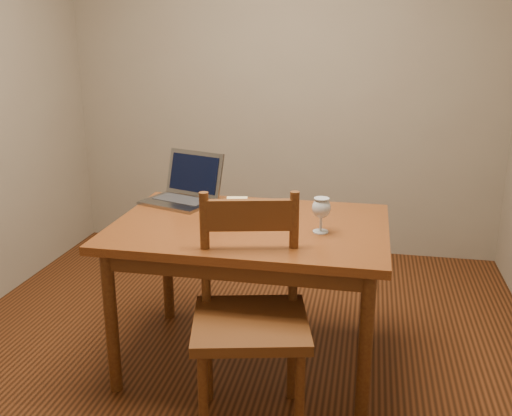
% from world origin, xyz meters
% --- Properties ---
extents(floor, '(3.20, 3.20, 0.02)m').
position_xyz_m(floor, '(0.00, 0.00, -0.01)').
color(floor, black).
rests_on(floor, ground).
extents(back_wall, '(3.20, 0.02, 2.60)m').
position_xyz_m(back_wall, '(0.00, 1.61, 1.30)').
color(back_wall, gray).
rests_on(back_wall, floor).
extents(front_wall, '(3.20, 0.02, 2.60)m').
position_xyz_m(front_wall, '(0.00, -1.61, 1.30)').
color(front_wall, gray).
rests_on(front_wall, floor).
extents(table, '(1.30, 0.90, 0.74)m').
position_xyz_m(table, '(0.10, -0.06, 0.65)').
color(table, '#491F0C').
rests_on(table, floor).
extents(chair, '(0.55, 0.54, 0.50)m').
position_xyz_m(chair, '(0.20, -0.52, 0.54)').
color(chair, '#3F1C0D').
rests_on(chair, floor).
extents(plate, '(0.23, 0.23, 0.02)m').
position_xyz_m(plate, '(0.01, 0.05, 0.75)').
color(plate, black).
rests_on(plate, table).
extents(sandwich_cheese, '(0.12, 0.09, 0.03)m').
position_xyz_m(sandwich_cheese, '(-0.02, 0.06, 0.78)').
color(sandwich_cheese, '#381E0C').
rests_on(sandwich_cheese, plate).
extents(sandwich_tomato, '(0.13, 0.13, 0.04)m').
position_xyz_m(sandwich_tomato, '(0.06, 0.04, 0.78)').
color(sandwich_tomato, '#381E0C').
rests_on(sandwich_tomato, plate).
extents(sandwich_top, '(0.13, 0.10, 0.04)m').
position_xyz_m(sandwich_top, '(0.01, 0.06, 0.80)').
color(sandwich_top, '#381E0C').
rests_on(sandwich_top, plate).
extents(milk_glass, '(0.09, 0.09, 0.17)m').
position_xyz_m(milk_glass, '(0.45, -0.12, 0.82)').
color(milk_glass, white).
rests_on(milk_glass, table).
extents(laptop, '(0.44, 0.42, 0.25)m').
position_xyz_m(laptop, '(-0.32, 0.26, 0.81)').
color(laptop, slate).
rests_on(laptop, table).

